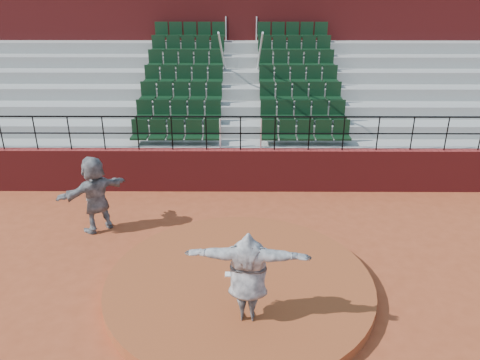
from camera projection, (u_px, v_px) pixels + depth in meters
name	position (u px, v px, depth m)	size (l,w,h in m)	color
ground	(239.00, 289.00, 9.73)	(90.00, 90.00, 0.00)	#9F4423
pitchers_mound	(239.00, 284.00, 9.68)	(5.50, 5.50, 0.25)	#944321
pitching_rubber	(239.00, 274.00, 9.76)	(0.60, 0.15, 0.03)	white
boundary_wall	(240.00, 170.00, 14.06)	(24.00, 0.30, 1.30)	maroon
wall_railing	(240.00, 126.00, 13.51)	(24.04, 0.05, 1.03)	black
seating_deck	(241.00, 113.00, 17.10)	(24.00, 5.97, 4.63)	gray
press_box_facade	(241.00, 40.00, 19.89)	(24.00, 3.00, 7.10)	maroon
pitcher	(248.00, 276.00, 8.22)	(2.17, 0.59, 1.76)	black
fielder	(95.00, 194.00, 11.68)	(1.84, 0.59, 1.99)	black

